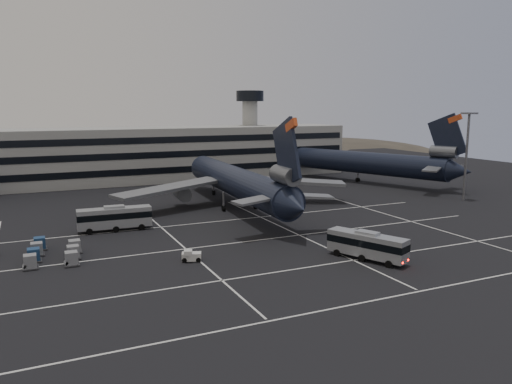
# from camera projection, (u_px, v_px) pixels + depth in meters

# --- Properties ---
(ground) EXTENTS (260.00, 260.00, 0.00)m
(ground) POSITION_uv_depth(u_px,v_px,m) (237.00, 251.00, 67.86)
(ground) COLOR black
(ground) RESTS_ON ground
(lane_markings) EXTENTS (90.00, 55.62, 0.01)m
(lane_markings) POSITION_uv_depth(u_px,v_px,m) (241.00, 249.00, 68.90)
(lane_markings) COLOR silver
(lane_markings) RESTS_ON ground
(terminal) EXTENTS (125.00, 26.00, 24.00)m
(terminal) POSITION_uv_depth(u_px,v_px,m) (121.00, 156.00, 129.17)
(terminal) COLOR gray
(terminal) RESTS_ON ground
(hills) EXTENTS (352.00, 180.00, 44.00)m
(hills) POSITION_uv_depth(u_px,v_px,m) (132.00, 176.00, 229.51)
(hills) COLOR #38332B
(hills) RESTS_ON ground
(lightpole_right) EXTENTS (2.40, 2.40, 18.28)m
(lightpole_right) POSITION_uv_depth(u_px,v_px,m) (467.00, 144.00, 103.22)
(lightpole_right) COLOR slate
(lightpole_right) RESTS_ON ground
(trijet_main) EXTENTS (47.38, 57.66, 18.08)m
(trijet_main) POSITION_uv_depth(u_px,v_px,m) (237.00, 182.00, 95.52)
(trijet_main) COLOR black
(trijet_main) RESTS_ON ground
(trijet_far) EXTENTS (29.05, 55.37, 18.08)m
(trijet_far) POSITION_uv_depth(u_px,v_px,m) (362.00, 162.00, 128.92)
(trijet_far) COLOR black
(trijet_far) RESTS_ON ground
(bus_near) EXTENTS (6.55, 10.66, 3.74)m
(bus_near) POSITION_uv_depth(u_px,v_px,m) (367.00, 244.00, 63.81)
(bus_near) COLOR #929599
(bus_near) RESTS_ON ground
(bus_far) EXTENTS (11.51, 3.34, 4.02)m
(bus_far) POSITION_uv_depth(u_px,v_px,m) (115.00, 217.00, 78.85)
(bus_far) COLOR #929599
(bus_far) RESTS_ON ground
(tug_b) EXTENTS (2.74, 2.19, 1.55)m
(tug_b) POSITION_uv_depth(u_px,v_px,m) (192.00, 256.00, 63.45)
(tug_b) COLOR silver
(tug_b) RESTS_ON ground
(uld_cluster) EXTENTS (7.61, 11.43, 1.74)m
(uld_cluster) POSITION_uv_depth(u_px,v_px,m) (51.00, 252.00, 64.45)
(uld_cluster) COLOR #2D2D30
(uld_cluster) RESTS_ON ground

